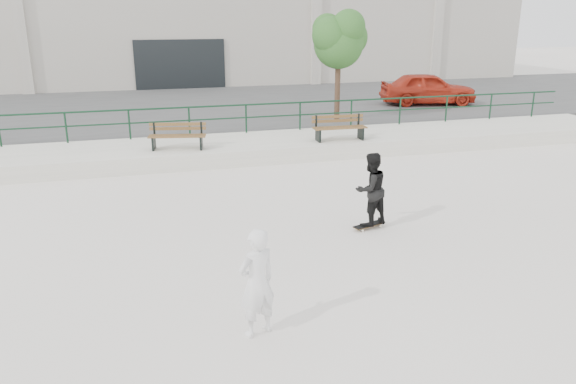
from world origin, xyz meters
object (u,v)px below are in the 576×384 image
object	(u,v)px
bench_right	(339,128)
seated_skater	(257,283)
red_car	(428,88)
tree	(339,38)
skateboard	(369,225)
standing_skater	(371,189)
bench_left	(177,136)

from	to	relation	value
bench_right	seated_skater	bearing A→B (deg)	-114.51
bench_right	red_car	bearing A→B (deg)	44.78
tree	skateboard	distance (m)	11.10
tree	standing_skater	xyz separation A→B (m)	(-3.02, -10.05, -2.77)
bench_left	bench_right	bearing A→B (deg)	10.20
seated_skater	red_car	bearing A→B (deg)	-147.87
bench_left	bench_right	xyz separation A→B (m)	(5.34, -0.17, 0.01)
tree	standing_skater	distance (m)	10.86
tree	seated_skater	size ratio (longest dim) A/B	2.53
red_car	skateboard	size ratio (longest dim) A/B	5.41
bench_left	tree	size ratio (longest dim) A/B	0.43
tree	skateboard	world-z (taller)	tree
tree	standing_skater	world-z (taller)	tree
bench_left	tree	xyz separation A→B (m)	(6.56, 3.24, 2.77)
red_car	standing_skater	xyz separation A→B (m)	(-8.54, -12.81, -0.33)
red_car	skateboard	xyz separation A→B (m)	(-8.54, -12.81, -1.17)
bench_right	seated_skater	distance (m)	11.40
standing_skater	skateboard	bearing A→B (deg)	161.92
standing_skater	bench_right	bearing A→B (deg)	-123.22
bench_left	red_car	bearing A→B (deg)	38.42
red_car	seated_skater	distance (m)	20.21
tree	red_car	xyz separation A→B (m)	(5.52, 2.76, -2.44)
skateboard	tree	bearing A→B (deg)	55.05
bench_left	seated_skater	xyz separation A→B (m)	(0.19, -10.34, -0.07)
bench_left	seated_skater	size ratio (longest dim) A/B	1.09
red_car	seated_skater	bearing A→B (deg)	156.79
bench_right	skateboard	xyz separation A→B (m)	(-1.80, -6.64, -0.84)
bench_left	standing_skater	bearing A→B (deg)	-50.54
standing_skater	seated_skater	distance (m)	4.86
bench_right	red_car	distance (m)	9.14
tree	bench_right	bearing A→B (deg)	-109.78
standing_skater	bench_left	bearing A→B (deg)	-80.62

